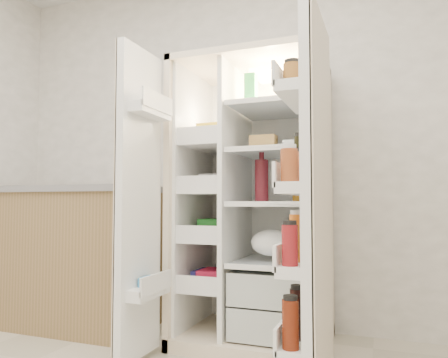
% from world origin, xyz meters
% --- Properties ---
extents(wall_back, '(4.00, 0.02, 2.70)m').
position_xyz_m(wall_back, '(0.00, 2.00, 1.35)').
color(wall_back, white).
rests_on(wall_back, floor).
extents(refrigerator, '(0.92, 0.70, 1.80)m').
position_xyz_m(refrigerator, '(0.20, 1.65, 0.74)').
color(refrigerator, beige).
rests_on(refrigerator, floor).
extents(freezer_door, '(0.15, 0.40, 1.72)m').
position_xyz_m(freezer_door, '(-0.31, 1.05, 0.89)').
color(freezer_door, white).
rests_on(freezer_door, floor).
extents(fridge_door, '(0.17, 0.58, 1.72)m').
position_xyz_m(fridge_door, '(0.67, 0.96, 0.87)').
color(fridge_door, white).
rests_on(fridge_door, floor).
extents(kitchen_counter, '(1.38, 0.74, 1.00)m').
position_xyz_m(kitchen_counter, '(-1.25, 1.57, 0.50)').
color(kitchen_counter, olive).
rests_on(kitchen_counter, floor).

